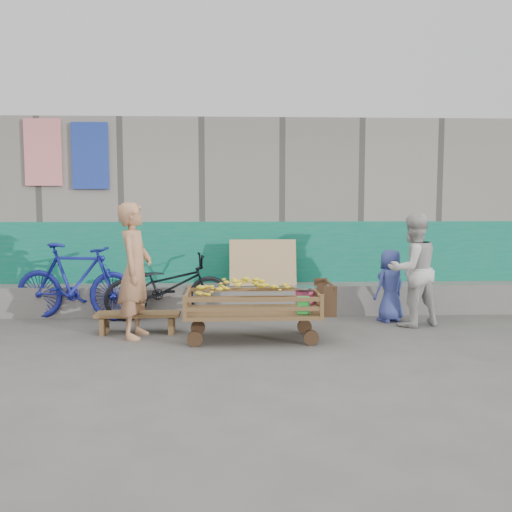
{
  "coord_description": "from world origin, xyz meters",
  "views": [
    {
      "loc": [
        -0.18,
        -6.25,
        1.73
      ],
      "look_at": [
        0.15,
        1.2,
        1.0
      ],
      "focal_mm": 40.0,
      "sensor_mm": 36.0,
      "label": 1
    }
  ],
  "objects_px": {
    "banana_cart": "(250,298)",
    "woman": "(413,270)",
    "vendor_man": "(135,271)",
    "bicycle_blue": "(76,282)",
    "bench": "(138,318)",
    "bicycle_dark": "(168,287)",
    "child": "(390,285)"
  },
  "relations": [
    {
      "from": "bench",
      "to": "child",
      "type": "xyz_separation_m",
      "value": [
        3.49,
        0.58,
        0.32
      ]
    },
    {
      "from": "bench",
      "to": "vendor_man",
      "type": "bearing_deg",
      "value": -86.48
    },
    {
      "from": "banana_cart",
      "to": "vendor_man",
      "type": "xyz_separation_m",
      "value": [
        -1.43,
        0.2,
        0.33
      ]
    },
    {
      "from": "vendor_man",
      "to": "bicycle_blue",
      "type": "xyz_separation_m",
      "value": [
        -1.04,
        1.1,
        -0.29
      ]
    },
    {
      "from": "bench",
      "to": "woman",
      "type": "bearing_deg",
      "value": 4.39
    },
    {
      "from": "vendor_man",
      "to": "woman",
      "type": "distance_m",
      "value": 3.74
    },
    {
      "from": "banana_cart",
      "to": "bicycle_blue",
      "type": "distance_m",
      "value": 2.8
    },
    {
      "from": "vendor_man",
      "to": "child",
      "type": "distance_m",
      "value": 3.58
    },
    {
      "from": "woman",
      "to": "vendor_man",
      "type": "bearing_deg",
      "value": -10.88
    },
    {
      "from": "woman",
      "to": "bicycle_dark",
      "type": "distance_m",
      "value": 3.48
    },
    {
      "from": "bicycle_blue",
      "to": "vendor_man",
      "type": "bearing_deg",
      "value": -124.68
    },
    {
      "from": "banana_cart",
      "to": "vendor_man",
      "type": "height_order",
      "value": "vendor_man"
    },
    {
      "from": "banana_cart",
      "to": "bicycle_blue",
      "type": "height_order",
      "value": "bicycle_blue"
    },
    {
      "from": "banana_cart",
      "to": "woman",
      "type": "distance_m",
      "value": 2.39
    },
    {
      "from": "banana_cart",
      "to": "bench",
      "type": "distance_m",
      "value": 1.54
    },
    {
      "from": "banana_cart",
      "to": "woman",
      "type": "relative_size",
      "value": 1.17
    },
    {
      "from": "woman",
      "to": "bicycle_blue",
      "type": "distance_m",
      "value": 4.78
    },
    {
      "from": "banana_cart",
      "to": "bench",
      "type": "bearing_deg",
      "value": 163.65
    },
    {
      "from": "banana_cart",
      "to": "bicycle_dark",
      "type": "xyz_separation_m",
      "value": [
        -1.15,
        1.3,
        -0.05
      ]
    },
    {
      "from": "bench",
      "to": "woman",
      "type": "distance_m",
      "value": 3.77
    },
    {
      "from": "bicycle_dark",
      "to": "banana_cart",
      "type": "bearing_deg",
      "value": -148.38
    },
    {
      "from": "bicycle_blue",
      "to": "bicycle_dark",
      "type": "bearing_deg",
      "value": -78.22
    },
    {
      "from": "vendor_man",
      "to": "bicycle_blue",
      "type": "relative_size",
      "value": 0.92
    },
    {
      "from": "bench",
      "to": "bicycle_blue",
      "type": "height_order",
      "value": "bicycle_blue"
    },
    {
      "from": "child",
      "to": "bench",
      "type": "bearing_deg",
      "value": -20.52
    },
    {
      "from": "vendor_man",
      "to": "bicycle_dark",
      "type": "bearing_deg",
      "value": -6.57
    },
    {
      "from": "banana_cart",
      "to": "vendor_man",
      "type": "relative_size",
      "value": 1.07
    },
    {
      "from": "vendor_man",
      "to": "bicycle_dark",
      "type": "distance_m",
      "value": 1.19
    },
    {
      "from": "vendor_man",
      "to": "child",
      "type": "xyz_separation_m",
      "value": [
        3.48,
        0.8,
        -0.33
      ]
    },
    {
      "from": "banana_cart",
      "to": "bicycle_dark",
      "type": "distance_m",
      "value": 1.74
    },
    {
      "from": "banana_cart",
      "to": "bicycle_blue",
      "type": "xyz_separation_m",
      "value": [
        -2.48,
        1.3,
        0.03
      ]
    },
    {
      "from": "woman",
      "to": "bench",
      "type": "bearing_deg",
      "value": -14.32
    }
  ]
}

